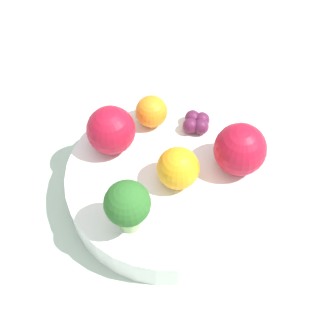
{
  "coord_description": "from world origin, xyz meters",
  "views": [
    {
      "loc": [
        0.26,
        -0.14,
        0.5
      ],
      "look_at": [
        0.0,
        0.0,
        0.07
      ],
      "focal_mm": 50.0,
      "sensor_mm": 36.0,
      "label": 1
    }
  ],
  "objects_px": {
    "bowl": "(168,183)",
    "orange_back": "(178,168)",
    "orange_front": "(151,111)",
    "apple_green": "(111,130)",
    "grape_cluster": "(196,123)",
    "apple_red": "(240,149)",
    "broccoli": "(128,205)"
  },
  "relations": [
    {
      "from": "bowl",
      "to": "grape_cluster",
      "type": "height_order",
      "value": "grape_cluster"
    },
    {
      "from": "bowl",
      "to": "broccoli",
      "type": "bearing_deg",
      "value": -58.82
    },
    {
      "from": "broccoli",
      "to": "grape_cluster",
      "type": "distance_m",
      "value": 0.15
    },
    {
      "from": "bowl",
      "to": "orange_back",
      "type": "relative_size",
      "value": 4.96
    },
    {
      "from": "bowl",
      "to": "broccoli",
      "type": "distance_m",
      "value": 0.1
    },
    {
      "from": "bowl",
      "to": "orange_back",
      "type": "distance_m",
      "value": 0.05
    },
    {
      "from": "bowl",
      "to": "orange_front",
      "type": "xyz_separation_m",
      "value": [
        -0.08,
        0.02,
        0.04
      ]
    },
    {
      "from": "orange_front",
      "to": "bowl",
      "type": "bearing_deg",
      "value": -12.98
    },
    {
      "from": "broccoli",
      "to": "grape_cluster",
      "type": "relative_size",
      "value": 1.88
    },
    {
      "from": "bowl",
      "to": "orange_front",
      "type": "bearing_deg",
      "value": 167.02
    },
    {
      "from": "apple_red",
      "to": "broccoli",
      "type": "bearing_deg",
      "value": -84.59
    },
    {
      "from": "bowl",
      "to": "orange_back",
      "type": "height_order",
      "value": "orange_back"
    },
    {
      "from": "apple_red",
      "to": "apple_green",
      "type": "height_order",
      "value": "apple_red"
    },
    {
      "from": "grape_cluster",
      "to": "apple_red",
      "type": "bearing_deg",
      "value": 11.49
    },
    {
      "from": "bowl",
      "to": "apple_green",
      "type": "xyz_separation_m",
      "value": [
        -0.07,
        -0.04,
        0.05
      ]
    },
    {
      "from": "orange_back",
      "to": "bowl",
      "type": "bearing_deg",
      "value": -159.29
    },
    {
      "from": "orange_back",
      "to": "broccoli",
      "type": "bearing_deg",
      "value": -69.74
    },
    {
      "from": "orange_front",
      "to": "orange_back",
      "type": "distance_m",
      "value": 0.09
    },
    {
      "from": "orange_back",
      "to": "grape_cluster",
      "type": "height_order",
      "value": "orange_back"
    },
    {
      "from": "orange_back",
      "to": "apple_green",
      "type": "bearing_deg",
      "value": -150.79
    },
    {
      "from": "apple_green",
      "to": "grape_cluster",
      "type": "relative_size",
      "value": 1.56
    },
    {
      "from": "apple_red",
      "to": "orange_back",
      "type": "bearing_deg",
      "value": -100.31
    },
    {
      "from": "bowl",
      "to": "orange_front",
      "type": "distance_m",
      "value": 0.09
    },
    {
      "from": "apple_red",
      "to": "orange_back",
      "type": "height_order",
      "value": "apple_red"
    },
    {
      "from": "apple_red",
      "to": "orange_front",
      "type": "distance_m",
      "value": 0.12
    },
    {
      "from": "broccoli",
      "to": "orange_front",
      "type": "distance_m",
      "value": 0.14
    },
    {
      "from": "orange_front",
      "to": "apple_green",
      "type": "bearing_deg",
      "value": -78.9
    },
    {
      "from": "broccoli",
      "to": "orange_back",
      "type": "distance_m",
      "value": 0.08
    },
    {
      "from": "orange_front",
      "to": "orange_back",
      "type": "relative_size",
      "value": 0.82
    },
    {
      "from": "apple_green",
      "to": "apple_red",
      "type": "bearing_deg",
      "value": 51.31
    },
    {
      "from": "bowl",
      "to": "grape_cluster",
      "type": "bearing_deg",
      "value": 125.39
    },
    {
      "from": "grape_cluster",
      "to": "orange_back",
      "type": "bearing_deg",
      "value": -44.49
    }
  ]
}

